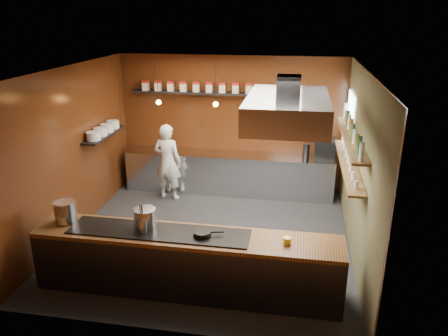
% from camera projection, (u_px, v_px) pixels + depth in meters
% --- Properties ---
extents(floor, '(5.00, 5.00, 0.00)m').
position_uv_depth(floor, '(210.00, 237.00, 7.93)').
color(floor, black).
rests_on(floor, ground).
extents(back_wall, '(5.00, 0.00, 5.00)m').
position_uv_depth(back_wall, '(231.00, 124.00, 9.74)').
color(back_wall, black).
rests_on(back_wall, ground).
extents(left_wall, '(0.00, 5.00, 5.00)m').
position_uv_depth(left_wall, '(72.00, 152.00, 7.82)').
color(left_wall, black).
rests_on(left_wall, ground).
extents(right_wall, '(0.00, 5.00, 5.00)m').
position_uv_depth(right_wall, '(360.00, 168.00, 7.02)').
color(right_wall, '#4F4F2D').
rests_on(right_wall, ground).
extents(ceiling, '(5.00, 5.00, 0.00)m').
position_uv_depth(ceiling, '(207.00, 70.00, 6.91)').
color(ceiling, silver).
rests_on(ceiling, back_wall).
extents(window_pane, '(0.00, 1.00, 1.00)m').
position_uv_depth(window_pane, '(350.00, 119.00, 8.47)').
color(window_pane, white).
rests_on(window_pane, right_wall).
extents(prep_counter, '(4.60, 0.65, 0.90)m').
position_uv_depth(prep_counter, '(229.00, 173.00, 9.79)').
color(prep_counter, silver).
rests_on(prep_counter, floor).
extents(pass_counter, '(4.40, 0.72, 0.94)m').
position_uv_depth(pass_counter, '(187.00, 262.00, 6.29)').
color(pass_counter, '#38383D').
rests_on(pass_counter, floor).
extents(tin_shelf, '(2.60, 0.26, 0.04)m').
position_uv_depth(tin_shelf, '(190.00, 93.00, 9.52)').
color(tin_shelf, black).
rests_on(tin_shelf, back_wall).
extents(plate_shelf, '(0.30, 1.40, 0.04)m').
position_uv_depth(plate_shelf, '(104.00, 135.00, 8.71)').
color(plate_shelf, black).
rests_on(plate_shelf, left_wall).
extents(bottle_shelf_upper, '(0.26, 2.80, 0.04)m').
position_uv_depth(bottle_shelf_upper, '(351.00, 137.00, 7.18)').
color(bottle_shelf_upper, brown).
rests_on(bottle_shelf_upper, right_wall).
extents(bottle_shelf_lower, '(0.26, 2.80, 0.04)m').
position_uv_depth(bottle_shelf_lower, '(348.00, 164.00, 7.34)').
color(bottle_shelf_lower, brown).
rests_on(bottle_shelf_lower, right_wall).
extents(extractor_hood, '(1.20, 2.00, 0.72)m').
position_uv_depth(extractor_hood, '(288.00, 109.00, 6.50)').
color(extractor_hood, '#38383D').
rests_on(extractor_hood, ceiling).
extents(pendant_left, '(0.10, 0.10, 0.95)m').
position_uv_depth(pendant_left, '(159.00, 100.00, 9.00)').
color(pendant_left, black).
rests_on(pendant_left, ceiling).
extents(pendant_right, '(0.10, 0.10, 0.95)m').
position_uv_depth(pendant_right, '(216.00, 102.00, 8.81)').
color(pendant_right, black).
rests_on(pendant_right, ceiling).
extents(storage_tins, '(2.43, 0.13, 0.22)m').
position_uv_depth(storage_tins, '(196.00, 87.00, 9.45)').
color(storage_tins, beige).
rests_on(storage_tins, tin_shelf).
extents(plate_stacks, '(0.26, 1.16, 0.16)m').
position_uv_depth(plate_stacks, '(104.00, 130.00, 8.67)').
color(plate_stacks, silver).
rests_on(plate_stacks, plate_shelf).
extents(bottles, '(0.06, 2.66, 0.24)m').
position_uv_depth(bottles, '(352.00, 129.00, 7.13)').
color(bottles, silver).
rests_on(bottles, bottle_shelf_upper).
extents(wine_glasses, '(0.07, 2.37, 0.13)m').
position_uv_depth(wine_glasses, '(349.00, 159.00, 7.31)').
color(wine_glasses, silver).
rests_on(wine_glasses, bottle_shelf_lower).
extents(stockpot_large, '(0.38, 0.38, 0.31)m').
position_uv_depth(stockpot_large, '(65.00, 211.00, 6.44)').
color(stockpot_large, silver).
rests_on(stockpot_large, pass_counter).
extents(stockpot_small, '(0.40, 0.40, 0.30)m').
position_uv_depth(stockpot_small, '(145.00, 219.00, 6.23)').
color(stockpot_small, silver).
rests_on(stockpot_small, pass_counter).
extents(utensil_crock, '(0.18, 0.18, 0.19)m').
position_uv_depth(utensil_crock, '(142.00, 226.00, 6.14)').
color(utensil_crock, '#B2B5BA').
rests_on(utensil_crock, pass_counter).
extents(frying_pan, '(0.42, 0.26, 0.06)m').
position_uv_depth(frying_pan, '(203.00, 234.00, 6.05)').
color(frying_pan, black).
rests_on(frying_pan, pass_counter).
extents(butter_jar, '(0.15, 0.15, 0.10)m').
position_uv_depth(butter_jar, '(287.00, 241.00, 5.87)').
color(butter_jar, yellow).
rests_on(butter_jar, pass_counter).
extents(espresso_machine, '(0.47, 0.45, 0.43)m').
position_uv_depth(espresso_machine, '(325.00, 149.00, 9.27)').
color(espresso_machine, black).
rests_on(espresso_machine, prep_counter).
extents(chef, '(0.66, 0.49, 1.67)m').
position_uv_depth(chef, '(168.00, 162.00, 9.34)').
color(chef, white).
rests_on(chef, floor).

